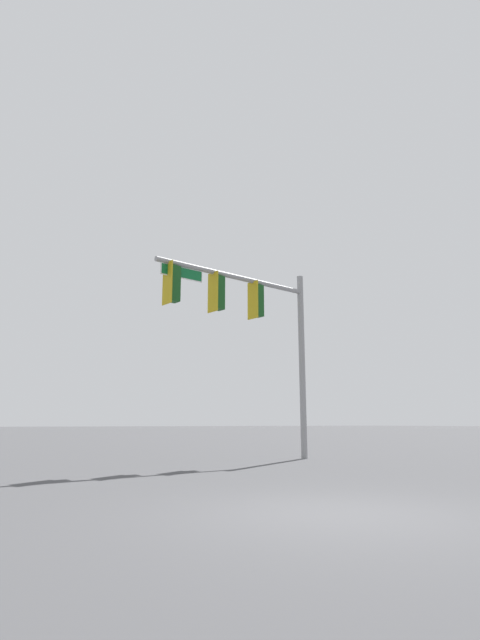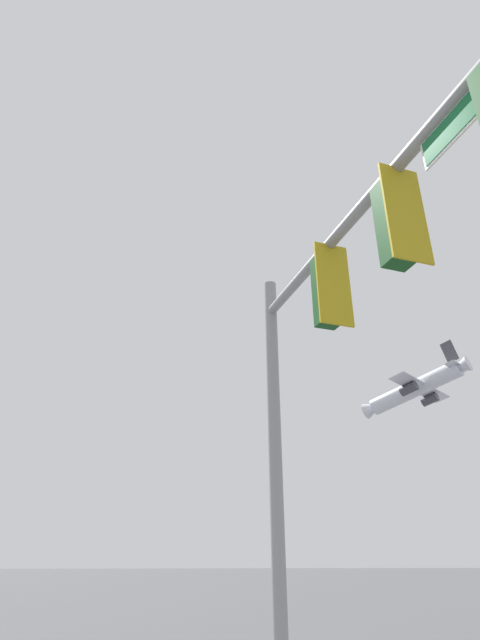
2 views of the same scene
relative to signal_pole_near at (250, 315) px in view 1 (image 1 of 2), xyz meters
The scene contains 2 objects.
ground_plane 10.49m from the signal_pole_near, 64.88° to the left, with size 400.00×400.00×0.00m, color #474749.
signal_pole_near is the anchor object (origin of this frame).
Camera 1 is at (4.86, 5.31, 1.20)m, focal length 28.00 mm.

